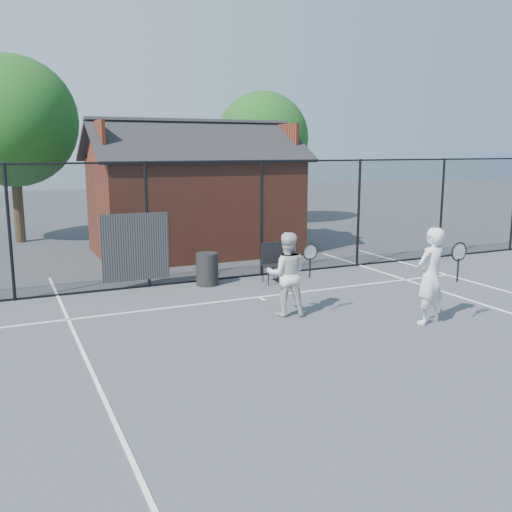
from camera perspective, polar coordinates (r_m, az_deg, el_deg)
name	(u,v)px	position (r m, az deg, el deg)	size (l,w,h in m)	color
ground	(330,337)	(10.30, 7.43, -8.02)	(80.00, 80.00, 0.00)	#41444A
court_lines	(375,361)	(9.28, 11.82, -10.29)	(11.02, 18.00, 0.01)	white
fence	(214,224)	(14.25, -4.19, 3.25)	(22.04, 3.00, 3.00)	black
clubhouse	(194,202)	(18.25, -6.24, 5.37)	(6.50, 4.36, 4.19)	maroon
tree_left	(12,122)	(21.77, -23.24, 12.25)	(4.48, 4.48, 6.44)	#312313
tree_right	(262,138)	(25.15, 0.65, 11.69)	(3.97, 3.97, 5.70)	#312313
player_front	(431,276)	(11.24, 17.06, -1.91)	(0.87, 0.67, 1.85)	white
player_back	(287,274)	(11.31, 3.08, -1.82)	(1.00, 0.89, 1.68)	silver
chair_left	(273,264)	(14.06, 1.71, -0.80)	(0.46, 0.48, 0.97)	black
chair_right	(278,261)	(14.68, 2.20, -0.46)	(0.43, 0.45, 0.89)	black
waste_bin	(207,269)	(13.94, -4.90, -1.31)	(0.54, 0.54, 0.79)	black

